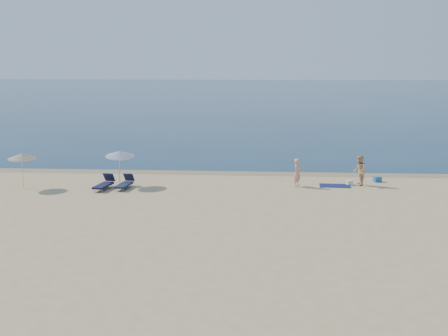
% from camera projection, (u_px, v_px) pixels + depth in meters
% --- Properties ---
extents(ground, '(160.00, 160.00, 0.00)m').
position_uv_depth(ground, '(229.00, 297.00, 17.67)').
color(ground, tan).
rests_on(ground, ground).
extents(sea, '(240.00, 160.00, 0.01)m').
position_uv_depth(sea, '(257.00, 94.00, 115.58)').
color(sea, '#0B2644').
rests_on(sea, ground).
extents(wet_sand_strip, '(240.00, 1.60, 0.00)m').
position_uv_depth(wet_sand_strip, '(246.00, 173.00, 36.67)').
color(wet_sand_strip, '#847254').
rests_on(wet_sand_strip, ground).
extents(person_left, '(0.64, 0.72, 1.65)m').
position_uv_depth(person_left, '(298.00, 173.00, 32.75)').
color(person_left, tan).
rests_on(person_left, ground).
extents(person_right, '(0.76, 0.93, 1.80)m').
position_uv_depth(person_right, '(359.00, 171.00, 32.98)').
color(person_right, tan).
rests_on(person_right, ground).
extents(beach_towel, '(1.83, 1.08, 0.03)m').
position_uv_depth(beach_towel, '(335.00, 186.00, 33.03)').
color(beach_towel, '#0E1447').
rests_on(beach_towel, ground).
extents(white_bag, '(0.41, 0.38, 0.29)m').
position_uv_depth(white_bag, '(350.00, 183.00, 33.27)').
color(white_bag, silver).
rests_on(white_bag, ground).
extents(blue_cooler, '(0.53, 0.46, 0.32)m').
position_uv_depth(blue_cooler, '(377.00, 179.00, 34.11)').
color(blue_cooler, '#1C5D9B').
rests_on(blue_cooler, ground).
extents(umbrella_near, '(2.25, 2.26, 2.22)m').
position_uv_depth(umbrella_near, '(120.00, 154.00, 32.68)').
color(umbrella_near, silver).
rests_on(umbrella_near, ground).
extents(umbrella_far, '(2.06, 2.07, 2.14)m').
position_uv_depth(umbrella_far, '(22.00, 156.00, 32.09)').
color(umbrella_far, silver).
rests_on(umbrella_far, ground).
extents(lounger_left, '(0.91, 1.93, 0.82)m').
position_uv_depth(lounger_left, '(104.00, 184.00, 32.20)').
color(lounger_left, '#131536').
rests_on(lounger_left, ground).
extents(lounger_right, '(0.84, 1.82, 0.77)m').
position_uv_depth(lounger_right, '(125.00, 184.00, 32.38)').
color(lounger_right, '#161D3D').
rests_on(lounger_right, ground).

